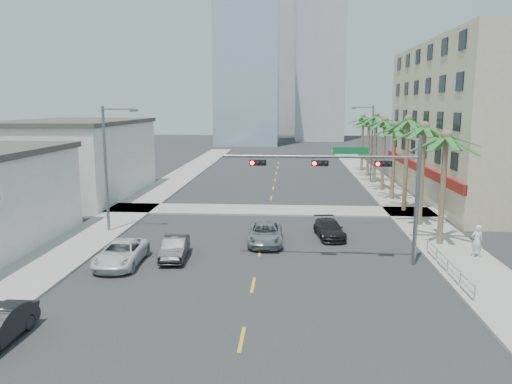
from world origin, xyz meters
TOP-DOWN VIEW (x-y plane):
  - ground at (0.00, 0.00)m, footprint 260.00×260.00m
  - sidewalk_right at (12.00, 20.00)m, footprint 4.00×120.00m
  - sidewalk_left at (-12.00, 20.00)m, footprint 4.00×120.00m
  - sidewalk_cross at (0.00, 22.00)m, footprint 80.00×4.00m
  - building_right at (21.99, 30.00)m, footprint 15.25×28.00m
  - building_left_far at (-19.50, 28.00)m, footprint 11.00×18.00m
  - tower_far_left at (-8.00, 95.00)m, footprint 14.00×14.00m
  - tower_far_right at (9.00, 110.00)m, footprint 12.00×12.00m
  - tower_far_center at (-3.00, 125.00)m, footprint 16.00×16.00m
  - traffic_signal_mast at (5.78, 7.95)m, footprint 11.12×0.54m
  - palm_tree_0 at (11.60, 12.00)m, footprint 4.80×4.80m
  - palm_tree_1 at (11.60, 17.20)m, footprint 4.80×4.80m
  - palm_tree_2 at (11.60, 22.40)m, footprint 4.80×4.80m
  - palm_tree_3 at (11.60, 27.60)m, footprint 4.80×4.80m
  - palm_tree_4 at (11.60, 32.80)m, footprint 4.80×4.80m
  - palm_tree_5 at (11.60, 38.00)m, footprint 4.80×4.80m
  - palm_tree_6 at (11.60, 43.20)m, footprint 4.80×4.80m
  - palm_tree_7 at (11.60, 48.40)m, footprint 4.80×4.80m
  - streetlight_left at (-11.00, 14.00)m, footprint 2.55×0.25m
  - streetlight_right at (11.00, 38.00)m, footprint 2.55×0.25m
  - guardrail at (10.30, 6.00)m, footprint 0.08×8.08m
  - car_parked_far at (-7.80, 6.75)m, footprint 2.39×4.98m
  - car_lane_left at (-5.00, 8.11)m, footprint 1.73×4.09m
  - car_lane_center at (0.24, 11.74)m, footprint 2.36×4.87m
  - car_lane_right at (4.59, 13.59)m, footprint 2.24×4.38m
  - pedestrian at (12.94, 9.23)m, footprint 0.77×0.56m

SIDE VIEW (x-z plane):
  - ground at x=0.00m, z-range 0.00..0.00m
  - sidewalk_right at x=12.00m, z-range 0.00..0.15m
  - sidewalk_left at x=-12.00m, z-range 0.00..0.15m
  - sidewalk_cross at x=0.00m, z-range 0.00..0.15m
  - car_lane_right at x=4.59m, z-range 0.00..1.22m
  - car_lane_left at x=-5.00m, z-range 0.00..1.31m
  - car_lane_center at x=0.24m, z-range 0.00..1.34m
  - guardrail at x=10.30m, z-range 0.17..1.17m
  - car_parked_far at x=-7.80m, z-range 0.00..1.37m
  - pedestrian at x=12.94m, z-range 0.15..2.10m
  - building_left_far at x=-19.50m, z-range 0.00..7.20m
  - streetlight_left at x=-11.00m, z-range 0.56..9.56m
  - streetlight_right at x=11.00m, z-range 0.56..9.56m
  - traffic_signal_mast at x=5.78m, z-range 1.46..8.66m
  - palm_tree_0 at x=11.60m, z-range 3.18..10.98m
  - palm_tree_3 at x=11.60m, z-range 3.18..10.98m
  - palm_tree_6 at x=11.60m, z-range 3.18..10.98m
  - palm_tree_1 at x=11.60m, z-range 3.35..11.51m
  - palm_tree_4 at x=11.60m, z-range 3.35..11.51m
  - palm_tree_7 at x=11.60m, z-range 3.35..11.51m
  - building_right at x=21.99m, z-range 0.00..15.00m
  - palm_tree_2 at x=11.60m, z-range 3.52..12.04m
  - palm_tree_5 at x=11.60m, z-range 3.52..12.04m
  - tower_far_center at x=-3.00m, z-range 0.00..42.00m
  - tower_far_left at x=-8.00m, z-range 0.00..48.00m
  - tower_far_right at x=9.00m, z-range 0.00..60.00m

